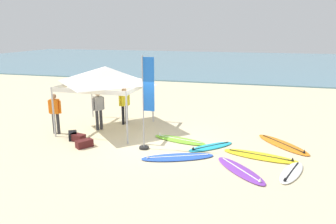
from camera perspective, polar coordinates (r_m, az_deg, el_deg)
ground_plane at (r=12.42m, az=-2.32°, el=-5.63°), size 80.00×80.00×0.00m
sea at (r=44.10m, az=10.78°, el=8.76°), size 80.00×36.00×0.10m
canopy_tent at (r=13.98m, az=-11.05°, el=6.51°), size 3.30×3.30×2.75m
surfboard_orange at (r=12.97m, az=19.68°, el=-5.43°), size 2.15×2.38×0.19m
surfboard_cyan at (r=12.10m, az=7.59°, el=-6.11°), size 1.74×1.72×0.19m
surfboard_yellow at (r=11.59m, az=16.07°, el=-7.52°), size 2.66×1.24×0.19m
surfboard_purple at (r=10.34m, az=12.71°, el=-10.06°), size 1.91×2.13×0.19m
surfboard_blue at (r=11.07m, az=1.69°, el=-8.00°), size 2.56×1.62×0.19m
surfboard_white at (r=10.65m, az=21.08°, el=-9.97°), size 1.10×1.93×0.19m
surfboard_lime at (r=12.71m, az=2.05°, el=-4.96°), size 2.33×1.16×0.19m
person_grey at (r=14.15m, az=-12.25°, el=0.76°), size 0.40×0.44×1.71m
person_orange at (r=14.09m, az=-19.43°, el=0.19°), size 0.54×0.27×1.71m
person_yellow at (r=14.79m, az=-7.74°, el=1.55°), size 0.40×0.45×1.71m
banner_flag at (r=11.43m, az=-3.88°, el=0.83°), size 0.60×0.36×3.40m
gear_bag_near_tent at (r=13.14m, az=-15.76°, el=-4.39°), size 0.66×0.45×0.28m
gear_bag_by_pole at (r=13.44m, az=-16.56°, el=-4.02°), size 0.59×0.68×0.28m
gear_bag_on_sand at (r=12.40m, az=-14.63°, el=-5.44°), size 0.61×0.67×0.28m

